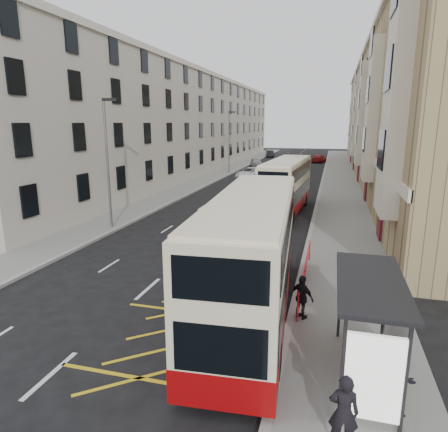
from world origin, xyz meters
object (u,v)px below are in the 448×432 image
(pedestrian_near, at_px, (344,412))
(pedestrian_mid, at_px, (399,386))
(white_van, at_px, (251,173))
(double_decker_front, at_px, (252,256))
(street_lamp_near, at_px, (108,157))
(street_lamp_far, at_px, (229,139))
(bus_shelter, at_px, (377,314))
(car_silver, at_px, (256,163))
(car_red, at_px, (319,159))
(double_decker_rear, at_px, (286,186))
(pedestrian_far, at_px, (302,297))
(car_dark, at_px, (270,154))

(pedestrian_near, height_order, pedestrian_mid, pedestrian_near)
(white_van, bearing_deg, pedestrian_near, -60.43)
(double_decker_front, xyz_separation_m, pedestrian_mid, (4.24, -4.33, -1.25))
(street_lamp_near, distance_m, street_lamp_far, 30.00)
(bus_shelter, distance_m, car_silver, 52.21)
(bus_shelter, distance_m, street_lamp_far, 44.94)
(bus_shelter, xyz_separation_m, street_lamp_far, (-14.69, 42.39, 2.50))
(street_lamp_near, relative_size, street_lamp_far, 1.00)
(car_red, bearing_deg, double_decker_rear, 100.18)
(car_silver, bearing_deg, car_red, 33.19)
(bus_shelter, height_order, street_lamp_far, street_lamp_far)
(pedestrian_far, bearing_deg, double_decker_front, 28.09)
(bus_shelter, xyz_separation_m, pedestrian_mid, (0.47, -1.04, -1.18))
(pedestrian_far, bearing_deg, bus_shelter, 153.01)
(double_decker_front, bearing_deg, car_dark, 94.25)
(double_decker_rear, height_order, car_dark, double_decker_rear)
(street_lamp_far, height_order, pedestrian_near, street_lamp_far)
(bus_shelter, height_order, double_decker_rear, double_decker_rear)
(pedestrian_near, relative_size, car_red, 0.37)
(car_silver, distance_m, car_dark, 19.52)
(white_van, height_order, car_red, white_van)
(street_lamp_near, relative_size, white_van, 1.59)
(pedestrian_far, bearing_deg, car_red, -57.36)
(car_silver, bearing_deg, double_decker_rear, -92.81)
(bus_shelter, bearing_deg, double_decker_rear, 102.59)
(double_decker_front, relative_size, car_red, 2.45)
(street_lamp_far, xyz_separation_m, car_dark, (1.15, 27.76, -3.97))
(double_decker_front, height_order, white_van, double_decker_front)
(street_lamp_far, height_order, pedestrian_mid, street_lamp_far)
(street_lamp_far, bearing_deg, double_decker_front, -74.39)
(car_silver, bearing_deg, street_lamp_far, -122.02)
(white_van, distance_m, car_dark, 32.24)
(white_van, bearing_deg, bus_shelter, -58.59)
(pedestrian_mid, distance_m, pedestrian_far, 4.90)
(pedestrian_near, xyz_separation_m, white_van, (-10.06, 40.30, -0.29))
(street_lamp_far, distance_m, car_dark, 28.07)
(car_silver, relative_size, car_dark, 1.04)
(car_red, bearing_deg, street_lamp_far, 71.58)
(double_decker_front, xyz_separation_m, pedestrian_far, (1.78, -0.09, -1.29))
(double_decker_rear, relative_size, pedestrian_near, 6.09)
(street_lamp_near, height_order, car_dark, street_lamp_near)
(double_decker_front, bearing_deg, pedestrian_mid, -49.64)
(bus_shelter, relative_size, street_lamp_near, 0.53)
(double_decker_rear, height_order, pedestrian_mid, double_decker_rear)
(bus_shelter, xyz_separation_m, car_dark, (-13.54, 70.15, -1.47))
(street_lamp_near, distance_m, car_red, 50.64)
(street_lamp_near, distance_m, pedestrian_far, 16.11)
(double_decker_front, distance_m, car_silver, 48.20)
(street_lamp_near, relative_size, car_red, 1.77)
(double_decker_rear, height_order, car_red, double_decker_rear)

